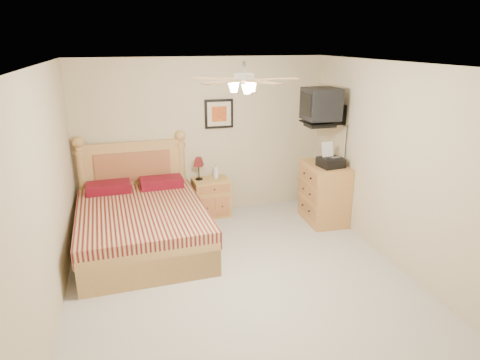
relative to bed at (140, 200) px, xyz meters
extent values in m
plane|color=#ADA59C|center=(1.07, -1.12, -0.70)|extent=(4.50, 4.50, 0.00)
cube|color=white|center=(1.07, -1.12, 1.80)|extent=(4.00, 4.50, 0.04)
cube|color=#BEAF8C|center=(1.07, 1.13, 0.55)|extent=(4.00, 0.04, 2.50)
cube|color=#BEAF8C|center=(1.07, -3.37, 0.55)|extent=(4.00, 0.04, 2.50)
cube|color=#BEAF8C|center=(-0.93, -1.12, 0.55)|extent=(0.04, 4.50, 2.50)
cube|color=#BEAF8C|center=(3.07, -1.12, 0.55)|extent=(0.04, 4.50, 2.50)
cube|color=#A27236|center=(1.14, 0.88, -0.39)|extent=(0.58, 0.44, 0.61)
imported|color=silver|center=(1.23, 0.93, 0.03)|extent=(0.11, 0.11, 0.24)
cube|color=black|center=(1.34, 1.11, 0.92)|extent=(0.46, 0.04, 0.46)
cube|color=#AF6B39|center=(2.80, 0.19, -0.23)|extent=(0.57, 0.81, 0.93)
imported|color=beige|center=(2.78, 0.46, 0.25)|extent=(0.24, 0.29, 0.03)
imported|color=tan|center=(2.79, 0.48, 0.27)|extent=(0.24, 0.30, 0.02)
camera|label=1|loc=(-0.11, -5.51, 2.04)|focal=32.00mm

